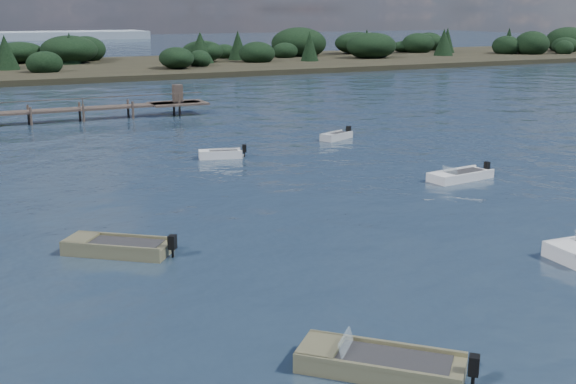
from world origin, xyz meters
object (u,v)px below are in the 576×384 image
tender_far_white (220,156)px  dinghy_near_olive (380,367)px  tender_far_grey_b (336,137)px  dinghy_mid_grey (118,249)px  dinghy_mid_white_b (460,177)px

tender_far_white → dinghy_near_olive: bearing=-102.8°
tender_far_white → tender_far_grey_b: bearing=14.6°
tender_far_grey_b → dinghy_near_olive: bearing=-118.1°
dinghy_near_olive → dinghy_mid_grey: dinghy_near_olive is taller
tender_far_white → tender_far_grey_b: 10.51m
tender_far_white → tender_far_grey_b: size_ratio=1.03×
tender_far_white → dinghy_mid_white_b: dinghy_mid_white_b is taller
dinghy_mid_white_b → dinghy_near_olive: bearing=-134.4°
tender_far_white → dinghy_mid_white_b: bearing=-49.7°
tender_far_grey_b → dinghy_mid_white_b: 14.36m
dinghy_near_olive → tender_far_white: size_ratio=1.35×
tender_far_grey_b → dinghy_mid_white_b: dinghy_mid_white_b is taller
dinghy_mid_white_b → tender_far_white: bearing=130.3°
tender_far_white → dinghy_mid_grey: 18.93m
tender_far_grey_b → dinghy_mid_white_b: size_ratio=0.71×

